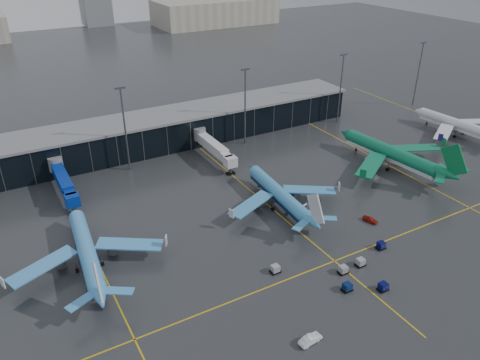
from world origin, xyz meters
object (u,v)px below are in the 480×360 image
airliner_aer_lingus (391,145)px  service_van_red (370,219)px  airliner_arkefly (84,241)px  mobile_airstair (300,212)px  baggage_carts (349,270)px  service_van_white (310,339)px  airliner_klm_near (279,186)px  airliner_ba (458,118)px

airliner_aer_lingus → service_van_red: size_ratio=11.69×
airliner_arkefly → airliner_aer_lingus: bearing=6.5°
airliner_arkefly → mobile_airstair: size_ratio=10.38×
baggage_carts → service_van_white: size_ratio=6.11×
airliner_aer_lingus → service_van_white: bearing=-150.8°
airliner_arkefly → airliner_klm_near: 49.21m
service_van_red → service_van_white: size_ratio=0.84×
airliner_klm_near → mobile_airstair: (2.21, -6.61, -4.92)m
baggage_carts → service_van_white: 21.63m
airliner_ba → mobile_airstair: (-78.83, -16.28, -5.20)m
airliner_klm_near → airliner_aer_lingus: (42.34, 2.84, 1.13)m
service_van_red → airliner_klm_near: bearing=115.3°
airliner_aer_lingus → mobile_airstair: bearing=-172.6°
airliner_arkefly → airliner_klm_near: (49.21, 0.27, -0.23)m
mobile_airstair → service_van_white: 41.83m
airliner_arkefly → service_van_white: (28.38, -41.26, -5.18)m
airliner_klm_near → airliner_aer_lingus: size_ratio=0.83×
airliner_arkefly → service_van_red: bearing=-10.7°
airliner_klm_near → mobile_airstair: airliner_klm_near is taller
airliner_aer_lingus → airliner_ba: bearing=4.2°
airliner_klm_near → service_van_red: (15.38, -17.89, -5.04)m
airliner_aer_lingus → airliner_ba: size_ratio=1.14×
airliner_arkefly → service_van_red: size_ratio=10.15×
airliner_arkefly → mobile_airstair: bearing=-2.5°
baggage_carts → service_van_red: 21.64m
mobile_airstair → baggage_carts: bearing=-118.4°
service_van_white → baggage_carts: bearing=-64.9°
service_van_red → baggage_carts: bearing=-160.5°
airliner_arkefly → airliner_aer_lingus: size_ratio=0.87×
airliner_klm_near → airliner_aer_lingus: airliner_aer_lingus is taller
airliner_klm_near → baggage_carts: 30.75m
airliner_aer_lingus → service_van_white: (-63.17, -44.37, -6.08)m
airliner_arkefly → baggage_carts: airliner_arkefly is taller
airliner_aer_lingus → mobile_airstair: (-40.13, -9.45, -6.05)m
airliner_ba → mobile_airstair: airliner_ba is taller
service_van_red → airliner_arkefly: bearing=149.3°
airliner_arkefly → service_van_red: airliner_arkefly is taller
baggage_carts → service_van_red: bearing=34.9°
mobile_airstair → airliner_aer_lingus: bearing=-4.2°
airliner_arkefly → mobile_airstair: (51.42, -6.34, -5.15)m
airliner_klm_near → service_van_red: airliner_klm_near is taller
baggage_carts → airliner_ba: bearing=25.6°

